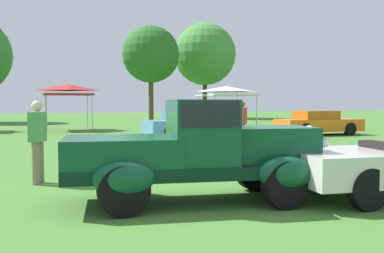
# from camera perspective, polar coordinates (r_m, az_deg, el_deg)

# --- Properties ---
(ground_plane) EXTENTS (120.00, 120.00, 0.00)m
(ground_plane) POSITION_cam_1_polar(r_m,az_deg,el_deg) (7.35, -1.71, -9.83)
(ground_plane) COLOR #42752D
(feature_pickup_truck) EXTENTS (4.39, 2.31, 1.70)m
(feature_pickup_truck) POSITION_cam_1_polar(r_m,az_deg,el_deg) (7.20, 0.58, -3.13)
(feature_pickup_truck) COLOR black
(feature_pickup_truck) RESTS_ON ground_plane
(show_car_skyblue) EXTENTS (4.41, 2.08, 1.22)m
(show_car_skyblue) POSITION_cam_1_polar(r_m,az_deg,el_deg) (20.85, -0.47, 0.33)
(show_car_skyblue) COLOR #669EDB
(show_car_skyblue) RESTS_ON ground_plane
(show_car_orange) EXTENTS (4.29, 1.85, 1.22)m
(show_car_orange) POSITION_cam_1_polar(r_m,az_deg,el_deg) (22.70, 16.26, 0.44)
(show_car_orange) COLOR orange
(show_car_orange) RESTS_ON ground_plane
(spectator_near_truck) EXTENTS (0.46, 0.45, 1.69)m
(spectator_near_truck) POSITION_cam_1_polar(r_m,az_deg,el_deg) (15.94, 6.59, 0.54)
(spectator_near_truck) COLOR #383838
(spectator_near_truck) RESTS_ON ground_plane
(spectator_between_cars) EXTENTS (0.37, 0.46, 1.69)m
(spectator_between_cars) POSITION_cam_1_polar(r_m,az_deg,el_deg) (9.34, -19.61, -1.55)
(spectator_between_cars) COLOR #7F7056
(spectator_between_cars) RESTS_ON ground_plane
(canopy_tent_center_field) EXTENTS (2.73, 2.73, 2.71)m
(canopy_tent_center_field) POSITION_cam_1_polar(r_m,az_deg,el_deg) (26.43, -15.97, 4.77)
(canopy_tent_center_field) COLOR #B7B7BC
(canopy_tent_center_field) RESTS_ON ground_plane
(canopy_tent_right_field) EXTENTS (3.25, 3.25, 2.71)m
(canopy_tent_right_field) POSITION_cam_1_polar(r_m,az_deg,el_deg) (29.02, 4.59, 4.75)
(canopy_tent_right_field) COLOR #B7B7BC
(canopy_tent_right_field) RESTS_ON ground_plane
(treeline_center) EXTENTS (5.16, 5.16, 8.53)m
(treeline_center) POSITION_cam_1_polar(r_m,az_deg,el_deg) (39.83, -5.43, 9.39)
(treeline_center) COLOR brown
(treeline_center) RESTS_ON ground_plane
(treeline_mid_right) EXTENTS (6.28, 6.28, 9.63)m
(treeline_mid_right) POSITION_cam_1_polar(r_m,az_deg,el_deg) (44.67, 1.70, 9.44)
(treeline_mid_right) COLOR #47331E
(treeline_mid_right) RESTS_ON ground_plane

